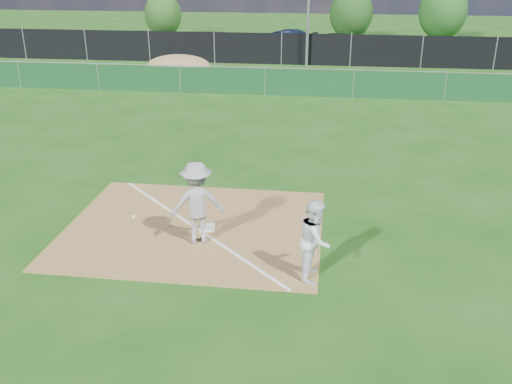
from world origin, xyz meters
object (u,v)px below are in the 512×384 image
car_left (222,42)px  car_mid (294,42)px  play_at_first (197,203)px  runner (315,240)px  tree_right (443,11)px  car_right (343,44)px  first_base (207,227)px  tree_left (163,15)px  tree_mid (351,13)px

car_left → car_mid: 4.71m
play_at_first → runner: play_at_first is taller
play_at_first → tree_right: 35.80m
play_at_first → car_right: 27.41m
runner → car_left: size_ratio=0.39×
first_base → car_left: (-4.54, 25.70, 0.68)m
car_mid → tree_left: bearing=77.6°
tree_mid → tree_right: 6.71m
play_at_first → tree_right: size_ratio=0.51×
tree_right → runner: bearing=-102.7°
runner → car_mid: bearing=8.6°
runner → car_mid: (-2.42, 27.78, -0.08)m
first_base → car_right: size_ratio=0.08×
tree_left → play_at_first: bearing=-72.6°
play_at_first → tree_left: 34.90m
play_at_first → tree_left: tree_left is taller
play_at_first → car_mid: 26.61m
first_base → play_at_first: 1.10m
play_at_first → tree_mid: (3.90, 33.73, 1.00)m
runner → tree_mid: size_ratio=0.44×
runner → car_mid: size_ratio=0.37×
tree_mid → tree_right: (6.69, 0.45, 0.17)m
car_right → tree_mid: size_ratio=1.13×
car_left → tree_mid: tree_mid is taller
first_base → tree_left: (-10.51, 32.66, 1.67)m
car_left → car_mid: car_mid is taller
play_at_first → car_mid: bearing=89.5°
play_at_first → runner: (2.64, -1.17, -0.13)m
tree_left → tree_mid: bearing=1.7°
play_at_first → tree_mid: size_ratio=0.55×
first_base → tree_mid: tree_mid is taller
play_at_first → runner: 2.89m
car_left → play_at_first: bearing=173.3°
car_left → tree_left: 9.22m
car_left → car_right: (7.84, 0.87, -0.10)m
car_left → car_right: car_left is taller
runner → tree_mid: (1.27, 34.89, 1.13)m
car_mid → car_right: 3.19m
car_right → car_left: bearing=109.2°
runner → tree_right: bearing=-9.1°
tree_left → tree_right: bearing=2.4°
first_base → tree_left: tree_left is taller
first_base → runner: (2.58, -1.80, 0.77)m
car_left → tree_right: tree_right is taller
first_base → play_at_first: bearing=-95.4°
car_mid → tree_right: 12.92m
car_left → tree_mid: bearing=-64.9°
first_base → car_mid: bearing=89.7°
play_at_first → car_right: play_at_first is taller
first_base → tree_mid: 33.37m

